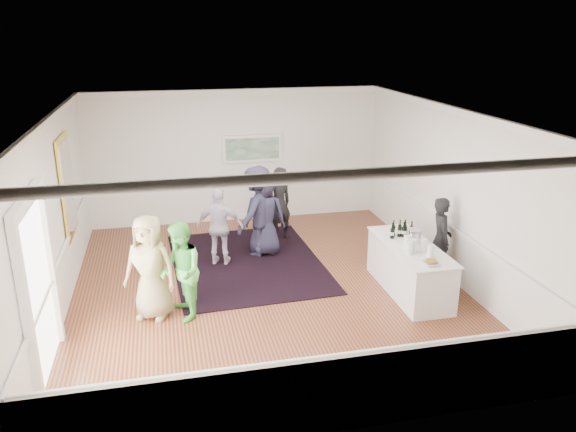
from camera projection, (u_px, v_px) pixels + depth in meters
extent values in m
plane|color=brown|center=(268.00, 288.00, 10.34)|extent=(8.00, 8.00, 0.00)
cube|color=white|center=(265.00, 113.00, 9.31)|extent=(7.00, 8.00, 0.02)
cube|color=white|center=(55.00, 219.00, 9.09)|extent=(0.02, 8.00, 3.20)
cube|color=white|center=(449.00, 192.00, 10.56)|extent=(0.02, 8.00, 3.20)
cube|color=white|center=(236.00, 156.00, 13.52)|extent=(7.00, 0.02, 3.20)
cube|color=white|center=(334.00, 312.00, 6.13)|extent=(7.00, 0.02, 3.20)
cube|color=yellow|center=(67.00, 186.00, 10.24)|extent=(0.04, 1.25, 1.85)
cube|color=white|center=(69.00, 186.00, 10.24)|extent=(0.01, 1.05, 1.65)
cube|color=white|center=(28.00, 322.00, 6.72)|extent=(0.10, 0.14, 2.40)
cube|color=white|center=(51.00, 268.00, 8.24)|extent=(0.10, 0.14, 2.40)
cube|color=white|center=(26.00, 201.00, 7.07)|extent=(0.10, 1.78, 0.16)
cube|color=white|center=(38.00, 292.00, 7.47)|extent=(0.02, 1.50, 2.40)
cube|color=white|center=(252.00, 148.00, 13.50)|extent=(1.44, 0.05, 0.66)
cube|color=#25633A|center=(253.00, 149.00, 13.47)|extent=(1.30, 0.01, 0.52)
cube|color=black|center=(247.00, 262.00, 11.42)|extent=(3.08, 3.94, 0.02)
cube|color=silver|center=(409.00, 269.00, 10.05)|extent=(0.78, 2.15, 0.88)
cube|color=silver|center=(411.00, 246.00, 9.91)|extent=(0.84, 2.21, 0.02)
imported|color=black|center=(441.00, 240.00, 10.38)|extent=(0.51, 0.67, 1.63)
imported|color=tan|center=(150.00, 267.00, 9.04)|extent=(1.01, 0.85, 1.76)
imported|color=#56D254|center=(181.00, 272.00, 9.02)|extent=(0.75, 0.89, 1.64)
imported|color=silver|center=(220.00, 227.00, 11.14)|extent=(1.01, 0.66, 1.59)
imported|color=#222036|center=(258.00, 211.00, 11.56)|extent=(1.37, 1.37, 1.90)
imported|color=black|center=(279.00, 204.00, 12.42)|extent=(0.71, 0.59, 1.67)
imported|color=#222036|center=(265.00, 215.00, 11.63)|extent=(0.96, 0.77, 1.72)
cylinder|color=#75BD43|center=(414.00, 245.00, 9.60)|extent=(0.12, 0.12, 0.24)
cylinder|color=#C63A54|center=(424.00, 245.00, 9.61)|extent=(0.12, 0.12, 0.24)
cylinder|color=#62B440|center=(407.00, 242.00, 9.76)|extent=(0.12, 0.12, 0.24)
cylinder|color=beige|center=(431.00, 251.00, 9.37)|extent=(0.12, 0.12, 0.24)
cylinder|color=beige|center=(409.00, 247.00, 9.50)|extent=(0.12, 0.12, 0.24)
cylinder|color=silver|center=(414.00, 236.00, 10.01)|extent=(0.26, 0.26, 0.25)
imported|color=white|center=(431.00, 263.00, 9.10)|extent=(0.26, 0.26, 0.06)
cylinder|color=olive|center=(431.00, 262.00, 9.09)|extent=(0.19, 0.19, 0.04)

